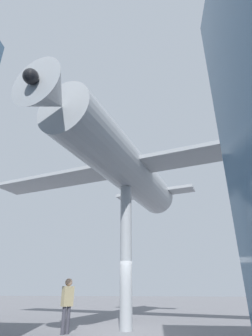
# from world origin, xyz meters

# --- Properties ---
(ground_plane) EXTENTS (80.00, 80.00, 0.00)m
(ground_plane) POSITION_xyz_m (0.00, 0.00, 0.00)
(ground_plane) COLOR slate
(support_pylon_central) EXTENTS (0.50, 0.50, 5.77)m
(support_pylon_central) POSITION_xyz_m (0.00, 0.00, 2.89)
(support_pylon_central) COLOR #999EA3
(support_pylon_central) RESTS_ON ground_plane
(suspended_airplane) EXTENTS (15.24, 12.09, 2.91)m
(suspended_airplane) POSITION_xyz_m (0.09, 0.31, 6.80)
(suspended_airplane) COLOR #93999E
(suspended_airplane) RESTS_ON support_pylon_central
(visitor_person) EXTENTS (0.43, 0.45, 1.82)m
(visitor_person) POSITION_xyz_m (2.06, 1.01, 1.06)
(visitor_person) COLOR #383842
(visitor_person) RESTS_ON ground_plane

